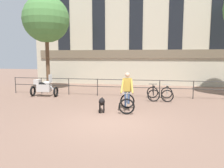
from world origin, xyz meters
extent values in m
plane|color=#7A5B4C|center=(0.00, 0.00, 0.00)|extent=(60.00, 60.00, 0.00)
cylinder|color=#2D2B28|center=(-7.50, 5.20, 0.53)|extent=(0.05, 0.05, 1.05)
cylinder|color=#2D2B28|center=(-5.62, 5.20, 0.53)|extent=(0.05, 0.05, 1.05)
cylinder|color=#2D2B28|center=(-3.75, 5.20, 0.53)|extent=(0.05, 0.05, 1.05)
cylinder|color=#2D2B28|center=(-1.88, 5.20, 0.53)|extent=(0.05, 0.05, 1.05)
cylinder|color=#2D2B28|center=(0.00, 5.20, 0.53)|extent=(0.05, 0.05, 1.05)
cylinder|color=#2D2B28|center=(1.88, 5.20, 0.53)|extent=(0.05, 0.05, 1.05)
cylinder|color=#2D2B28|center=(3.75, 5.20, 0.53)|extent=(0.05, 0.05, 1.05)
cylinder|color=#2D2B28|center=(0.00, 5.20, 1.02)|extent=(15.00, 0.04, 0.04)
cylinder|color=#2D2B28|center=(0.00, 5.20, 0.58)|extent=(15.00, 0.04, 0.04)
cube|color=#BCB299|center=(0.00, 11.00, 5.20)|extent=(18.00, 0.60, 10.40)
cube|color=brown|center=(0.00, 10.64, 2.60)|extent=(17.10, 0.12, 0.70)
cube|color=black|center=(-6.30, 10.67, 5.72)|extent=(1.10, 0.06, 5.82)
cube|color=black|center=(-3.15, 10.67, 5.72)|extent=(1.10, 0.06, 5.82)
cube|color=black|center=(0.00, 10.67, 5.72)|extent=(1.10, 0.06, 5.82)
cube|color=black|center=(3.15, 10.67, 5.72)|extent=(1.10, 0.06, 5.82)
cube|color=black|center=(6.30, 10.67, 5.72)|extent=(1.10, 0.06, 5.82)
torus|color=black|center=(0.43, 1.16, 0.34)|extent=(0.68, 0.13, 0.68)
torus|color=black|center=(0.33, 2.26, 0.34)|extent=(0.68, 0.13, 0.68)
cylinder|color=#9E998E|center=(0.39, 1.59, 0.58)|extent=(0.08, 0.49, 0.60)
cylinder|color=#9E998E|center=(0.36, 1.92, 0.54)|extent=(0.06, 0.23, 0.52)
cylinder|color=#9E998E|center=(0.38, 1.69, 0.83)|extent=(0.10, 0.66, 0.10)
cylinder|color=#9E998E|center=(0.35, 2.04, 0.31)|extent=(0.07, 0.44, 0.08)
cylinder|color=#9E998E|center=(0.34, 2.14, 0.57)|extent=(0.05, 0.27, 0.47)
cylinder|color=#9E998E|center=(0.42, 1.26, 0.60)|extent=(0.05, 0.23, 0.54)
cylinder|color=#9E998E|center=(0.41, 1.36, 0.87)|extent=(0.48, 0.08, 0.03)
cube|color=black|center=(0.35, 2.02, 0.82)|extent=(0.14, 0.25, 0.05)
cube|color=#AD8933|center=(0.35, 2.02, 1.15)|extent=(0.38, 0.25, 0.60)
sphere|color=tan|center=(0.35, 2.02, 1.59)|extent=(0.22, 0.22, 0.22)
cylinder|color=#AD8933|center=(0.17, 1.67, 1.14)|extent=(0.08, 0.71, 0.60)
cylinder|color=#AD8933|center=(0.59, 1.71, 1.14)|extent=(0.21, 0.72, 0.60)
cylinder|color=navy|center=(0.29, 1.91, 0.52)|extent=(0.17, 0.32, 0.69)
cylinder|color=navy|center=(0.43, 1.92, 0.58)|extent=(0.11, 0.30, 0.58)
ellipsoid|color=black|center=(-0.68, 1.36, 0.46)|extent=(0.38, 0.61, 0.32)
cylinder|color=black|center=(-0.63, 1.14, 0.48)|extent=(0.20, 0.20, 0.18)
sphere|color=black|center=(-0.60, 0.97, 0.55)|extent=(0.21, 0.21, 0.21)
cone|color=black|center=(-0.58, 0.87, 0.53)|extent=(0.14, 0.14, 0.11)
cylinder|color=black|center=(-0.75, 1.69, 0.52)|extent=(0.09, 0.20, 0.12)
cylinder|color=black|center=(-0.73, 1.16, 0.20)|extent=(0.06, 0.06, 0.40)
cylinder|color=black|center=(-0.56, 1.20, 0.20)|extent=(0.06, 0.06, 0.40)
cylinder|color=black|center=(-0.80, 1.52, 0.20)|extent=(0.06, 0.06, 0.40)
cylinder|color=black|center=(-0.63, 1.55, 0.20)|extent=(0.06, 0.06, 0.40)
torus|color=black|center=(-4.23, 4.35, 0.31)|extent=(0.16, 0.63, 0.62)
torus|color=black|center=(-5.68, 4.26, 0.31)|extent=(0.16, 0.63, 0.62)
cube|color=#B7B2AD|center=(-4.96, 4.30, 0.53)|extent=(0.82, 0.45, 0.44)
ellipsoid|color=#B7B2AD|center=(-4.78, 4.31, 0.83)|extent=(0.50, 0.35, 0.24)
cube|color=black|center=(-5.06, 4.30, 0.80)|extent=(0.58, 0.33, 0.10)
cylinder|color=#B2B2B7|center=(-4.42, 4.34, 0.49)|extent=(0.41, 0.09, 0.41)
cube|color=silver|center=(-4.54, 4.33, 1.10)|extent=(0.06, 0.44, 0.50)
cube|color=#B7B2AD|center=(-5.38, 4.28, 0.89)|extent=(0.34, 0.38, 0.28)
torus|color=black|center=(1.47, 5.07, 0.33)|extent=(0.66, 0.10, 0.66)
torus|color=black|center=(1.54, 4.03, 0.33)|extent=(0.66, 0.10, 0.66)
cylinder|color=black|center=(1.49, 4.67, 0.56)|extent=(0.06, 0.47, 0.58)
cylinder|color=black|center=(1.51, 4.35, 0.53)|extent=(0.05, 0.22, 0.51)
cylinder|color=black|center=(1.50, 4.57, 0.81)|extent=(0.07, 0.63, 0.10)
cylinder|color=black|center=(1.52, 4.24, 0.31)|extent=(0.05, 0.42, 0.07)
cylinder|color=black|center=(1.53, 4.14, 0.55)|extent=(0.04, 0.25, 0.46)
cylinder|color=black|center=(1.47, 4.98, 0.59)|extent=(0.04, 0.21, 0.52)
cylinder|color=black|center=(1.48, 4.89, 0.84)|extent=(0.48, 0.06, 0.03)
cube|color=black|center=(1.52, 4.26, 0.80)|extent=(0.14, 0.25, 0.05)
torus|color=black|center=(2.27, 5.07, 0.33)|extent=(0.66, 0.07, 0.66)
torus|color=black|center=(2.25, 4.03, 0.33)|extent=(0.66, 0.07, 0.66)
cylinder|color=#9E998E|center=(2.26, 4.67, 0.56)|extent=(0.04, 0.47, 0.58)
cylinder|color=#9E998E|center=(2.26, 4.35, 0.53)|extent=(0.04, 0.22, 0.51)
cylinder|color=#9E998E|center=(2.26, 4.57, 0.81)|extent=(0.05, 0.63, 0.10)
cylinder|color=#9E998E|center=(2.25, 4.24, 0.31)|extent=(0.04, 0.42, 0.07)
cylinder|color=#9E998E|center=(2.25, 4.14, 0.55)|extent=(0.03, 0.25, 0.46)
cylinder|color=#9E998E|center=(2.27, 4.98, 0.59)|extent=(0.03, 0.21, 0.52)
cylinder|color=#9E998E|center=(2.27, 4.89, 0.84)|extent=(0.48, 0.04, 0.03)
cube|color=black|center=(2.25, 4.26, 0.80)|extent=(0.13, 0.24, 0.05)
cylinder|color=brown|center=(-5.82, 6.55, 2.04)|extent=(0.26, 0.26, 4.07)
sphere|color=#477A3D|center=(-5.82, 6.55, 4.95)|extent=(3.17, 3.17, 3.17)
camera|label=1|loc=(1.50, -7.70, 2.42)|focal=35.00mm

